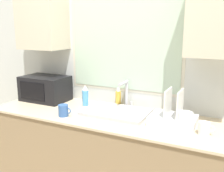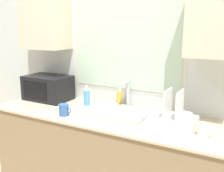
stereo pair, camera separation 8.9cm
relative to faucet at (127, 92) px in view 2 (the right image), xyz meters
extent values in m
cube|color=#8C7251|center=(-0.06, -0.27, -0.64)|extent=(2.24, 0.67, 0.90)
cube|color=#C6B28E|center=(-0.06, -0.27, -0.17)|extent=(2.27, 0.70, 0.02)
cube|color=silver|center=(-0.06, 0.10, 0.21)|extent=(6.00, 0.06, 2.60)
cube|color=beige|center=(-0.06, 0.07, 0.48)|extent=(1.19, 0.01, 1.00)
cube|color=#B2CCB2|center=(-0.06, 0.07, 0.48)|extent=(1.13, 0.01, 0.94)
cube|color=beige|center=(-0.92, -0.09, 0.74)|extent=(0.47, 0.32, 0.70)
cube|color=beige|center=(0.80, -0.09, 0.74)|extent=(0.47, 0.32, 0.70)
cube|color=#B2B2B7|center=(0.00, -0.21, -0.15)|extent=(0.59, 0.40, 0.03)
cylinder|color=#B7B7BC|center=(0.00, 0.03, -0.03)|extent=(0.03, 0.03, 0.27)
cylinder|color=#B7B7BC|center=(0.00, -0.06, 0.09)|extent=(0.03, 0.18, 0.03)
cylinder|color=#B7B7BC|center=(0.05, 0.03, -0.13)|extent=(0.02, 0.02, 0.06)
cube|color=black|center=(-0.89, -0.13, -0.03)|extent=(0.49, 0.32, 0.26)
cube|color=black|center=(-0.93, -0.30, -0.03)|extent=(0.32, 0.01, 0.18)
cube|color=silver|center=(0.53, -0.24, -0.13)|extent=(0.37, 0.27, 0.07)
cube|color=white|center=(0.48, -0.24, 0.02)|extent=(0.01, 0.22, 0.22)
cube|color=white|center=(0.57, -0.24, 0.02)|extent=(0.01, 0.22, 0.22)
cylinder|color=white|center=(0.63, -0.28, -0.06)|extent=(0.12, 0.12, 0.06)
cylinder|color=#4C99D8|center=(-0.40, -0.11, -0.08)|extent=(0.06, 0.06, 0.16)
cone|color=silver|center=(-0.40, -0.11, 0.02)|extent=(0.06, 0.06, 0.06)
cylinder|color=gold|center=(-0.09, 0.01, -0.09)|extent=(0.05, 0.05, 0.15)
cylinder|color=white|center=(-0.09, 0.01, 0.01)|extent=(0.03, 0.03, 0.03)
cylinder|color=#335999|center=(-0.40, -0.48, -0.11)|extent=(0.09, 0.09, 0.10)
torus|color=#335999|center=(-0.35, -0.48, -0.11)|extent=(0.06, 0.01, 0.06)
cylinder|color=white|center=(0.78, -0.35, -0.12)|extent=(0.08, 0.08, 0.10)
torus|color=white|center=(0.83, -0.35, -0.11)|extent=(0.05, 0.01, 0.05)
camera|label=1|loc=(0.97, -2.28, 0.62)|focal=42.00mm
camera|label=2|loc=(1.05, -2.24, 0.62)|focal=42.00mm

